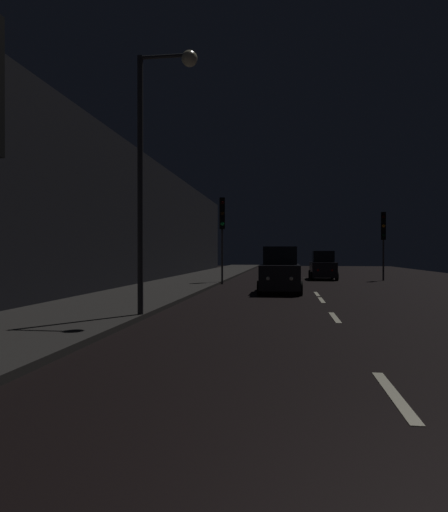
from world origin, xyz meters
TOP-DOWN VIEW (x-y plane):
  - ground at (0.00, 24.50)m, footprint 27.45×84.00m
  - sidewalk_left at (-7.53, 24.50)m, footprint 4.40×84.00m
  - building_facade_left at (-10.13, 21.00)m, footprint 0.80×63.00m
  - lane_centerline at (0.00, 18.01)m, footprint 0.16×30.09m
  - traffic_light_far_right at (5.22, 29.39)m, footprint 0.35×0.48m
  - traffic_light_far_left at (-5.22, 24.23)m, footprint 0.37×0.48m
  - streetlamp_overhead at (-4.98, 9.16)m, footprint 1.70×0.44m
  - car_approaching_headlights at (-1.67, 18.69)m, footprint 1.99×4.32m
  - car_distant_taillights at (1.22, 30.25)m, footprint 1.87×4.05m

SIDE VIEW (x-z plane):
  - ground at x=0.00m, z-range -0.02..0.00m
  - lane_centerline at x=0.00m, z-range 0.00..0.01m
  - sidewalk_left at x=-7.53m, z-range 0.00..0.15m
  - car_distant_taillights at x=1.22m, z-range -0.09..1.95m
  - car_approaching_headlights at x=-1.67m, z-range -0.09..2.08m
  - traffic_light_far_right at x=5.22m, z-range 1.05..5.74m
  - traffic_light_far_left at x=-5.22m, z-range 1.21..6.44m
  - building_facade_left at x=-10.13m, z-range 0.00..7.83m
  - streetlamp_overhead at x=-4.98m, z-range 1.19..8.61m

